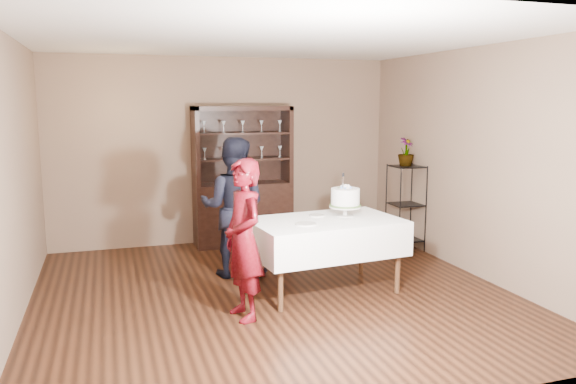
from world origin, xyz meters
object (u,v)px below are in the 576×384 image
(woman, at_px, (244,240))
(cake, at_px, (345,199))
(man, at_px, (233,207))
(china_hutch, at_px, (243,199))
(plant_etagere, at_px, (406,204))
(cake_table, at_px, (325,236))
(potted_plant, at_px, (406,152))

(woman, distance_m, cake, 1.45)
(man, bearing_deg, china_hutch, -85.68)
(woman, bearing_deg, cake, 103.48)
(plant_etagere, bearing_deg, china_hutch, 153.17)
(plant_etagere, height_order, woman, woman)
(cake_table, xyz_separation_m, cake, (0.28, 0.11, 0.38))
(woman, relative_size, man, 0.93)
(man, bearing_deg, cake, 167.15)
(cake_table, relative_size, cake, 3.44)
(cake_table, bearing_deg, cake, 21.07)
(china_hutch, relative_size, potted_plant, 5.13)
(cake, relative_size, potted_plant, 1.26)
(cake, bearing_deg, man, 145.46)
(woman, xyz_separation_m, potted_plant, (2.71, 1.76, 0.61))
(cake_table, distance_m, cake, 0.49)
(china_hutch, distance_m, plant_etagere, 2.33)
(plant_etagere, distance_m, cake, 1.88)
(woman, xyz_separation_m, man, (0.20, 1.35, 0.06))
(china_hutch, distance_m, cake_table, 2.35)
(china_hutch, distance_m, potted_plant, 2.42)
(china_hutch, height_order, potted_plant, china_hutch)
(china_hutch, distance_m, woman, 2.89)
(cake, bearing_deg, china_hutch, 106.27)
(plant_etagere, height_order, man, man)
(china_hutch, height_order, man, china_hutch)
(china_hutch, height_order, woman, china_hutch)
(potted_plant, bearing_deg, cake_table, -142.94)
(man, distance_m, potted_plant, 2.61)
(plant_etagere, relative_size, cake_table, 0.71)
(woman, xyz_separation_m, cake, (1.30, 0.59, 0.23))
(cake, bearing_deg, potted_plant, 39.62)
(plant_etagere, distance_m, cake_table, 2.13)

